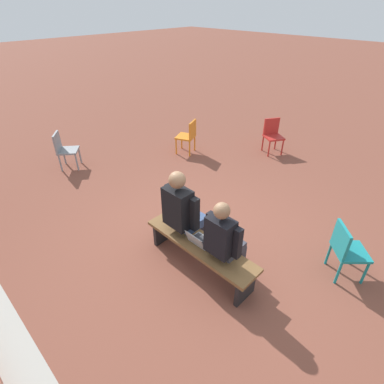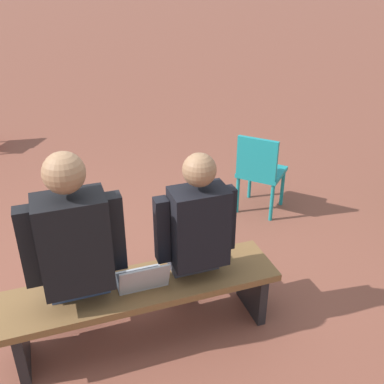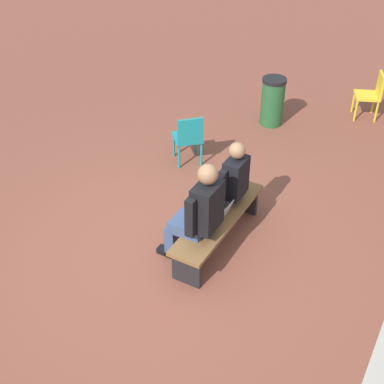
# 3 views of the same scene
# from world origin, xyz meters

# --- Properties ---
(ground_plane) EXTENTS (60.00, 60.00, 0.00)m
(ground_plane) POSITION_xyz_m (0.00, 0.00, 0.00)
(ground_plane) COLOR brown
(bench) EXTENTS (1.80, 0.44, 0.45)m
(bench) POSITION_xyz_m (-0.37, 0.39, 0.35)
(bench) COLOR brown
(bench) RESTS_ON ground
(person_student) EXTENTS (0.53, 0.67, 1.33)m
(person_student) POSITION_xyz_m (-0.74, 0.33, 0.71)
(person_student) COLOR #383842
(person_student) RESTS_ON ground
(person_adult) EXTENTS (0.60, 0.76, 1.44)m
(person_adult) POSITION_xyz_m (0.03, 0.32, 0.76)
(person_adult) COLOR #384C75
(person_adult) RESTS_ON ground
(laptop) EXTENTS (0.32, 0.29, 0.21)m
(laptop) POSITION_xyz_m (-0.36, 0.40, 0.50)
(laptop) COLOR #9EA0A5
(laptop) RESTS_ON bench
(plastic_chair_far_left) EXTENTS (0.59, 0.59, 0.84)m
(plastic_chair_far_left) POSITION_xyz_m (-1.87, -0.90, 0.48)
(plastic_chair_far_left) COLOR teal
(plastic_chair_far_left) RESTS_ON ground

